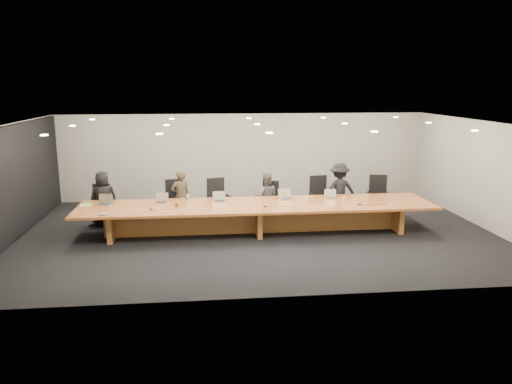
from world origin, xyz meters
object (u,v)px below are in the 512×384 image
at_px(chair_far_right, 378,196).
at_px(person_c, 266,197).
at_px(person_b, 181,197).
at_px(amber_mug, 177,205).
at_px(chair_far_left, 101,205).
at_px(paper_cup_far, 344,198).
at_px(av_box, 103,214).
at_px(laptop_d, 287,194).
at_px(chair_left, 176,201).
at_px(water_bottle, 188,199).
at_px(chair_mid_right, 270,201).
at_px(chair_right, 321,197).
at_px(mic_center, 265,206).
at_px(laptop_c, 220,197).
at_px(person_d, 339,191).
at_px(paper_cup_near, 306,199).
at_px(chair_mid_left, 219,200).
at_px(conference_table, 257,213).
at_px(laptop_b, 161,198).
at_px(person_a, 103,198).
at_px(laptop_e, 330,194).
at_px(mic_left, 151,209).
at_px(mic_right, 360,204).
at_px(laptop_a, 103,200).

distance_m(chair_far_right, person_c, 3.27).
height_order(person_b, amber_mug, person_b).
distance_m(chair_far_left, paper_cup_far, 6.52).
bearing_deg(av_box, laptop_d, 23.87).
bearing_deg(chair_left, water_bottle, -80.21).
relative_size(chair_mid_right, chair_right, 0.91).
bearing_deg(mic_center, person_b, 145.99).
bearing_deg(water_bottle, laptop_c, 7.59).
distance_m(person_d, laptop_d, 1.82).
bearing_deg(chair_left, chair_mid_right, -12.71).
bearing_deg(paper_cup_near, chair_mid_left, 156.83).
relative_size(conference_table, chair_far_right, 7.49).
relative_size(chair_far_left, laptop_b, 3.45).
bearing_deg(paper_cup_far, chair_mid_right, 151.85).
distance_m(chair_far_left, laptop_c, 3.30).
bearing_deg(person_d, paper_cup_near, 34.84).
bearing_deg(laptop_c, conference_table, -29.09).
relative_size(laptop_c, paper_cup_near, 4.25).
relative_size(person_c, laptop_b, 4.19).
relative_size(person_a, mic_center, 14.10).
distance_m(person_d, laptop_e, 0.92).
height_order(amber_mug, mic_left, amber_mug).
relative_size(person_a, mic_left, 12.82).
bearing_deg(water_bottle, chair_mid_right, 22.16).
height_order(chair_left, laptop_e, chair_left).
distance_m(chair_left, chair_mid_right, 2.61).
xyz_separation_m(chair_far_left, laptop_d, (4.95, -0.76, 0.34)).
bearing_deg(mic_left, chair_mid_right, 25.49).
bearing_deg(person_a, mic_center, 144.60).
relative_size(conference_table, paper_cup_near, 116.68).
xyz_separation_m(paper_cup_far, mic_right, (0.25, -0.57, -0.03)).
height_order(paper_cup_near, mic_left, paper_cup_near).
xyz_separation_m(chair_far_right, laptop_a, (-7.50, -0.92, 0.29)).
relative_size(chair_mid_right, paper_cup_far, 13.45).
bearing_deg(chair_right, person_d, -18.30).
bearing_deg(person_b, person_c, 161.52).
height_order(laptop_b, av_box, laptop_b).
height_order(person_a, mic_center, person_a).
relative_size(chair_mid_right, person_a, 0.74).
xyz_separation_m(laptop_d, paper_cup_far, (1.49, -0.21, -0.10)).
xyz_separation_m(chair_far_right, laptop_d, (-2.80, -0.80, 0.29)).
height_order(chair_mid_left, person_c, person_c).
xyz_separation_m(water_bottle, mic_right, (4.32, -0.65, -0.10)).
relative_size(laptop_e, mic_left, 2.66).
bearing_deg(laptop_b, paper_cup_far, 5.71).
height_order(laptop_d, paper_cup_near, laptop_d).
distance_m(person_a, mic_left, 1.98).
height_order(chair_left, chair_far_right, chair_far_right).
bearing_deg(laptop_a, laptop_c, 16.69).
bearing_deg(chair_left, chair_right, -10.28).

